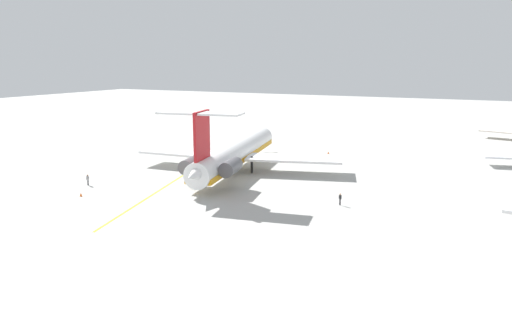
# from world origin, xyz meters

# --- Properties ---
(ground) EXTENTS (391.36, 391.36, 0.00)m
(ground) POSITION_xyz_m (0.00, 0.00, 0.00)
(ground) COLOR #ADADA8
(main_jetliner) EXTENTS (44.09, 39.19, 12.89)m
(main_jetliner) POSITION_xyz_m (6.02, 8.17, 3.51)
(main_jetliner) COLOR white
(main_jetliner) RESTS_ON ground
(ground_crew_near_nose) EXTENTS (0.34, 0.37, 1.84)m
(ground_crew_near_nose) POSITION_xyz_m (24.94, -9.19, 1.16)
(ground_crew_near_nose) COLOR black
(ground_crew_near_nose) RESTS_ON ground
(ground_crew_near_tail) EXTENTS (0.28, 0.43, 1.76)m
(ground_crew_near_tail) POSITION_xyz_m (17.64, 31.36, 1.11)
(ground_crew_near_tail) COLOR black
(ground_crew_near_tail) RESTS_ON ground
(safety_cone_nose) EXTENTS (0.40, 0.40, 0.55)m
(safety_cone_nose) POSITION_xyz_m (-18.25, 18.73, 0.28)
(safety_cone_nose) COLOR #EA590F
(safety_cone_nose) RESTS_ON ground
(safety_cone_wingtip) EXTENTS (0.40, 0.40, 0.55)m
(safety_cone_wingtip) POSITION_xyz_m (30.25, -5.35, 0.28)
(safety_cone_wingtip) COLOR #EA590F
(safety_cone_wingtip) RESTS_ON ground
(taxiway_centreline) EXTENTS (72.46, 17.04, 0.01)m
(taxiway_centreline) POSITION_xyz_m (4.80, -0.69, 0.00)
(taxiway_centreline) COLOR gold
(taxiway_centreline) RESTS_ON ground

